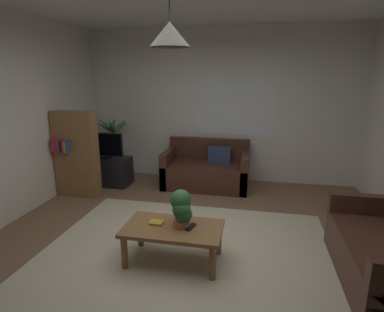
# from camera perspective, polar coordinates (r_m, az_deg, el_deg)

# --- Properties ---
(floor) EXTENTS (5.00, 5.38, 0.02)m
(floor) POSITION_cam_1_polar(r_m,az_deg,el_deg) (3.75, -0.98, -17.07)
(floor) COLOR brown
(floor) RESTS_ON ground
(rug) EXTENTS (3.25, 2.96, 0.01)m
(rug) POSITION_cam_1_polar(r_m,az_deg,el_deg) (3.57, -1.72, -18.53)
(rug) COLOR beige
(rug) RESTS_ON ground
(wall_back) EXTENTS (5.12, 0.06, 2.79)m
(wall_back) POSITION_cam_1_polar(r_m,az_deg,el_deg) (5.90, 4.84, 9.06)
(wall_back) COLOR silver
(wall_back) RESTS_ON ground
(window_pane) EXTENTS (1.42, 0.01, 1.01)m
(window_pane) POSITION_cam_1_polar(r_m,az_deg,el_deg) (5.84, 7.72, 8.65)
(window_pane) COLOR white
(couch_under_window) EXTENTS (1.48, 0.82, 0.82)m
(couch_under_window) POSITION_cam_1_polar(r_m,az_deg,el_deg) (5.65, 2.65, -2.75)
(couch_under_window) COLOR #47281E
(couch_under_window) RESTS_ON ground
(coffee_table) EXTENTS (1.03, 0.58, 0.40)m
(coffee_table) POSITION_cam_1_polar(r_m,az_deg,el_deg) (3.42, -3.45, -13.64)
(coffee_table) COLOR olive
(coffee_table) RESTS_ON ground
(book_on_table_0) EXTENTS (0.15, 0.12, 0.02)m
(book_on_table_0) POSITION_cam_1_polar(r_m,az_deg,el_deg) (3.47, -6.47, -11.89)
(book_on_table_0) COLOR gold
(book_on_table_0) RESTS_ON coffee_table
(remote_on_table_0) EXTENTS (0.09, 0.17, 0.02)m
(remote_on_table_0) POSITION_cam_1_polar(r_m,az_deg,el_deg) (3.36, -0.22, -12.72)
(remote_on_table_0) COLOR black
(remote_on_table_0) RESTS_ON coffee_table
(remote_on_table_1) EXTENTS (0.17, 0.09, 0.02)m
(remote_on_table_1) POSITION_cam_1_polar(r_m,az_deg,el_deg) (3.46, -2.05, -11.88)
(remote_on_table_1) COLOR black
(remote_on_table_1) RESTS_ON coffee_table
(potted_plant_on_table) EXTENTS (0.24, 0.25, 0.40)m
(potted_plant_on_table) POSITION_cam_1_polar(r_m,az_deg,el_deg) (3.30, -1.89, -9.41)
(potted_plant_on_table) COLOR #B77051
(potted_plant_on_table) RESTS_ON coffee_table
(tv_stand) EXTENTS (0.90, 0.44, 0.50)m
(tv_stand) POSITION_cam_1_polar(r_m,az_deg,el_deg) (5.95, -15.36, -2.61)
(tv_stand) COLOR black
(tv_stand) RESTS_ON ground
(tv) EXTENTS (0.72, 0.16, 0.46)m
(tv) POSITION_cam_1_polar(r_m,az_deg,el_deg) (5.81, -15.77, 1.88)
(tv) COLOR black
(tv) RESTS_ON tv_stand
(potted_palm_corner) EXTENTS (0.70, 0.86, 1.23)m
(potted_palm_corner) POSITION_cam_1_polar(r_m,az_deg,el_deg) (6.31, -13.92, 1.26)
(potted_palm_corner) COLOR #B77051
(potted_palm_corner) RESTS_ON ground
(bookshelf_corner) EXTENTS (0.70, 0.31, 1.40)m
(bookshelf_corner) POSITION_cam_1_polar(r_m,az_deg,el_deg) (5.42, -20.27, 0.33)
(bookshelf_corner) COLOR olive
(bookshelf_corner) RESTS_ON ground
(pendant_lamp) EXTENTS (0.37, 0.37, 0.59)m
(pendant_lamp) POSITION_cam_1_polar(r_m,az_deg,el_deg) (3.04, -4.06, 21.13)
(pendant_lamp) COLOR black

